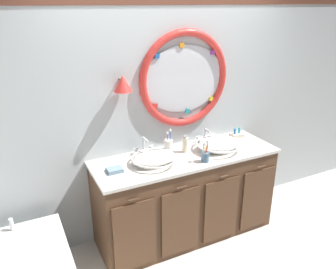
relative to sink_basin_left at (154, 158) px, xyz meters
name	(u,v)px	position (x,y,z in m)	size (l,w,h in m)	color
ground_plane	(193,247)	(0.31, -0.22, -0.96)	(14.00, 14.00, 0.00)	silver
back_wall_assembly	(168,106)	(0.32, 0.36, 0.36)	(6.40, 0.26, 2.60)	silver
vanity_counter	(186,195)	(0.36, 0.03, -0.51)	(1.85, 0.64, 0.91)	brown
sink_basin_left	(154,158)	(0.00, 0.00, 0.00)	(0.43, 0.43, 0.10)	white
sink_basin_right	(219,144)	(0.71, 0.00, 0.01)	(0.47, 0.47, 0.12)	white
faucet_set_left	(144,147)	(0.00, 0.24, 0.02)	(0.21, 0.14, 0.18)	silver
faucet_set_right	(205,136)	(0.71, 0.25, 0.00)	(0.22, 0.11, 0.14)	silver
toothbrush_holder_left	(168,144)	(0.26, 0.23, 0.01)	(0.09, 0.09, 0.21)	white
toothbrush_holder_right	(205,156)	(0.44, -0.17, 0.00)	(0.08, 0.08, 0.21)	slate
soap_dispenser	(185,144)	(0.38, 0.10, 0.03)	(0.06, 0.06, 0.18)	#EFE5C6
folded_hand_towel	(115,170)	(-0.38, 0.01, -0.04)	(0.14, 0.12, 0.03)	#7593A8
toiletry_basket	(237,135)	(1.08, 0.19, -0.03)	(0.13, 0.11, 0.11)	beige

